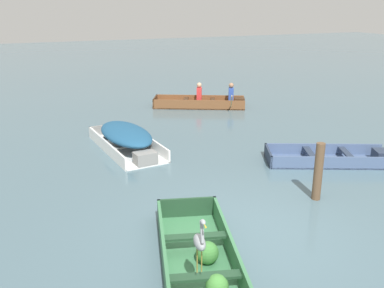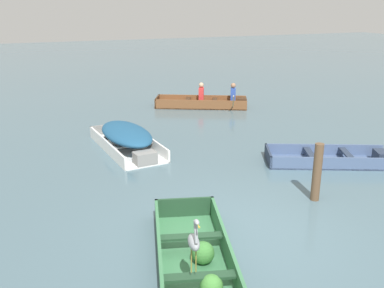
% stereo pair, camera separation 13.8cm
% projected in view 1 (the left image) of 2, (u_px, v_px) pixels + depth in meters
% --- Properties ---
extents(ground_plane, '(80.00, 80.00, 0.00)m').
position_uv_depth(ground_plane, '(243.00, 236.00, 7.13)').
color(ground_plane, '#47606B').
extents(dinghy_green_foreground, '(1.94, 3.53, 0.39)m').
position_uv_depth(dinghy_green_foreground, '(203.00, 270.00, 5.98)').
color(dinghy_green_foreground, '#387047').
rests_on(dinghy_green_foreground, ground).
extents(skiff_white_near_moored, '(1.44, 3.08, 0.61)m').
position_uv_depth(skiff_white_near_moored, '(126.00, 137.00, 11.21)').
color(skiff_white_near_moored, white).
rests_on(skiff_white_near_moored, ground).
extents(skiff_slate_blue_mid_moored, '(3.11, 2.13, 0.31)m').
position_uv_depth(skiff_slate_blue_mid_moored, '(333.00, 158.00, 10.40)').
color(skiff_slate_blue_mid_moored, '#475B7F').
rests_on(skiff_slate_blue_mid_moored, ground).
extents(rowboat_wooden_brown_with_crew, '(3.43, 2.70, 0.91)m').
position_uv_depth(rowboat_wooden_brown_with_crew, '(205.00, 102.00, 15.92)').
color(rowboat_wooden_brown_with_crew, brown).
rests_on(rowboat_wooden_brown_with_crew, ground).
extents(heron_on_dinghy, '(0.19, 0.46, 0.84)m').
position_uv_depth(heron_on_dinghy, '(200.00, 241.00, 5.36)').
color(heron_on_dinghy, olive).
rests_on(heron_on_dinghy, dinghy_green_foreground).
extents(mooring_post, '(0.17, 0.17, 1.16)m').
position_uv_depth(mooring_post, '(318.00, 172.00, 8.29)').
color(mooring_post, brown).
rests_on(mooring_post, ground).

